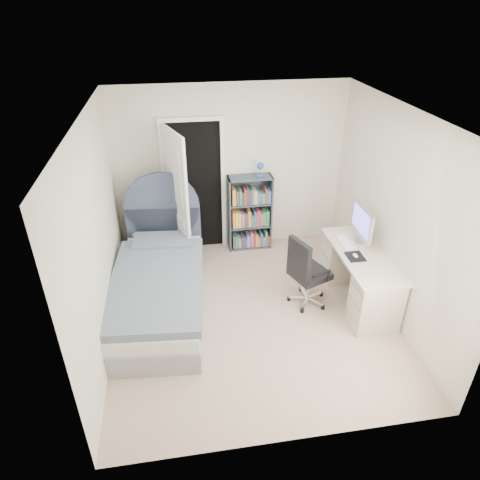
{
  "coord_description": "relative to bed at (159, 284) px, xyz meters",
  "views": [
    {
      "loc": [
        -0.82,
        -4.14,
        3.55
      ],
      "look_at": [
        -0.13,
        0.13,
        1.02
      ],
      "focal_mm": 32.0,
      "sensor_mm": 36.0,
      "label": 1
    }
  ],
  "objects": [
    {
      "name": "room_shell",
      "position": [
        1.13,
        -0.37,
        0.93
      ],
      "size": [
        3.5,
        3.7,
        2.6
      ],
      "color": "tan",
      "rests_on": "ground"
    },
    {
      "name": "door",
      "position": [
        0.4,
        1.15,
        0.71
      ],
      "size": [
        0.92,
        0.79,
        2.06
      ],
      "color": "black",
      "rests_on": "ground"
    },
    {
      "name": "bed",
      "position": [
        0.0,
        0.0,
        0.0
      ],
      "size": [
        1.28,
        2.39,
        1.42
      ],
      "color": "gray",
      "rests_on": "ground"
    },
    {
      "name": "nightstand",
      "position": [
        -0.18,
        1.22,
        0.07
      ],
      "size": [
        0.41,
        0.41,
        0.6
      ],
      "color": "tan",
      "rests_on": "ground"
    },
    {
      "name": "floor_lamp",
      "position": [
        0.03,
        1.14,
        0.19
      ],
      "size": [
        0.18,
        0.18,
        1.26
      ],
      "color": "silver",
      "rests_on": "ground"
    },
    {
      "name": "bookcase",
      "position": [
        1.41,
        1.28,
        0.23
      ],
      "size": [
        0.66,
        0.28,
        1.4
      ],
      "color": "#39444E",
      "rests_on": "ground"
    },
    {
      "name": "desk",
      "position": [
        2.54,
        -0.29,
        0.07
      ],
      "size": [
        0.58,
        1.46,
        1.2
      ],
      "color": "beige",
      "rests_on": "ground"
    },
    {
      "name": "office_chair",
      "position": [
        1.82,
        -0.28,
        0.21
      ],
      "size": [
        0.56,
        0.56,
        0.97
      ],
      "color": "silver",
      "rests_on": "ground"
    }
  ]
}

